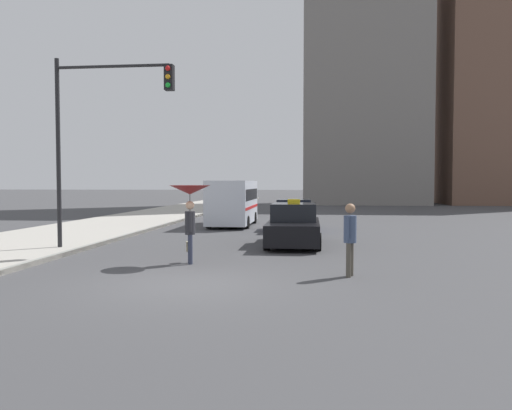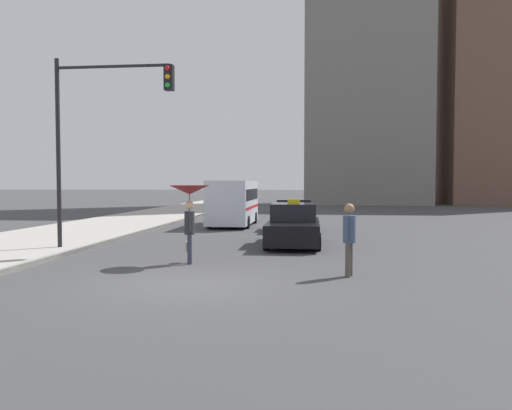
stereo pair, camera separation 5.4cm
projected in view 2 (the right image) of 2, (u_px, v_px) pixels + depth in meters
The scene contains 9 objects.
ground_plane at pixel (186, 284), 11.03m from camera, with size 300.00×300.00×0.00m, color #424244.
taxi at pixel (294, 226), 17.92m from camera, with size 1.91×4.42×1.66m.
sedan_red at pixel (294, 216), 23.71m from camera, with size 1.91×4.04×1.46m.
ambulance_van at pixel (233, 201), 26.07m from camera, with size 2.11×5.39×2.35m.
pedestrian_with_umbrella at pixel (189, 199), 13.76m from camera, with size 1.12×1.12×2.18m.
pedestrian_man at pixel (349, 233), 11.86m from camera, with size 0.39×0.45×1.75m.
traffic_light at pixel (101, 117), 16.00m from camera, with size 3.93×0.38×6.26m.
building_tower_near at pixel (366, 14), 52.28m from camera, with size 12.69×8.17×39.98m.
building_tower_far at pixel (512, 71), 52.37m from camera, with size 14.07×9.73×28.09m.
Camera 2 is at (2.77, -10.70, 2.24)m, focal length 35.00 mm.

